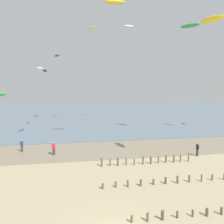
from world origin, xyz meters
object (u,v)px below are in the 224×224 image
object	(u,v)px
kite_aloft_2	(91,28)
kite_aloft_9	(190,26)
kite_aloft_4	(45,71)
person_nearest_camera	(197,149)
person_by_waterline	(22,145)
kite_aloft_7	(40,68)
kite_aloft_0	(215,89)
kite_aloft_8	(212,20)
kite_aloft_10	(129,26)
person_left_flank	(54,148)
kite_aloft_1	(115,2)
kite_aloft_3	(57,56)

from	to	relation	value
kite_aloft_2	kite_aloft_9	xyz separation A→B (m)	(14.81, -13.48, -2.15)
kite_aloft_2	kite_aloft_4	xyz separation A→B (m)	(-9.13, -3.13, -8.93)
person_nearest_camera	kite_aloft_4	size ratio (longest dim) A/B	0.80
person_by_waterline	kite_aloft_7	xyz separation A→B (m)	(1.95, 6.03, 10.54)
person_by_waterline	kite_aloft_0	xyz separation A→B (m)	(34.76, 10.14, 7.14)
kite_aloft_8	kite_aloft_10	size ratio (longest dim) A/B	1.33
person_left_flank	kite_aloft_1	xyz separation A→B (m)	(8.38, 2.12, 18.98)
person_by_waterline	person_left_flank	distance (m)	4.81
kite_aloft_8	person_by_waterline	bearing A→B (deg)	-129.28
kite_aloft_1	kite_aloft_4	xyz separation A→B (m)	(-11.10, 14.22, -8.38)
kite_aloft_8	kite_aloft_7	bearing A→B (deg)	-144.12
person_left_flank	kite_aloft_8	world-z (taller)	kite_aloft_8
kite_aloft_4	kite_aloft_10	xyz separation A→B (m)	(17.41, 4.27, 9.89)
person_left_flank	kite_aloft_0	bearing A→B (deg)	21.83
kite_aloft_8	kite_aloft_10	distance (m)	29.04
kite_aloft_1	person_left_flank	bearing A→B (deg)	17.43
person_left_flank	kite_aloft_1	size ratio (longest dim) A/B	0.60
person_nearest_camera	kite_aloft_7	size ratio (longest dim) A/B	0.68
person_by_waterline	kite_aloft_1	size ratio (longest dim) A/B	0.60
kite_aloft_0	kite_aloft_2	distance (m)	27.98
kite_aloft_2	kite_aloft_9	world-z (taller)	kite_aloft_2
kite_aloft_2	kite_aloft_8	bearing A→B (deg)	-16.12
kite_aloft_7	person_nearest_camera	bearing A→B (deg)	71.00
kite_aloft_10	kite_aloft_7	bearing A→B (deg)	-151.26
person_by_waterline	kite_aloft_1	world-z (taller)	kite_aloft_1
person_by_waterline	kite_aloft_2	xyz separation A→B (m)	(10.77, 17.44, 19.53)
kite_aloft_1	kite_aloft_3	size ratio (longest dim) A/B	0.87
person_left_flank	kite_aloft_3	world-z (taller)	kite_aloft_3
person_left_flank	kite_aloft_0	xyz separation A→B (m)	(30.40, 12.18, 7.14)
person_nearest_camera	kite_aloft_3	bearing A→B (deg)	124.26
kite_aloft_3	kite_aloft_10	xyz separation A→B (m)	(15.68, -4.11, 6.10)
kite_aloft_0	kite_aloft_2	bearing A→B (deg)	-66.90
kite_aloft_0	kite_aloft_4	size ratio (longest dim) A/B	1.04
kite_aloft_2	kite_aloft_10	distance (m)	8.41
person_nearest_camera	kite_aloft_7	distance (m)	25.74
person_nearest_camera	kite_aloft_2	world-z (taller)	kite_aloft_2
kite_aloft_3	kite_aloft_9	xyz separation A→B (m)	(22.21, -18.73, 2.99)
person_left_flank	kite_aloft_0	world-z (taller)	kite_aloft_0
person_by_waterline	kite_aloft_0	distance (m)	36.90
kite_aloft_2	kite_aloft_8	size ratio (longest dim) A/B	0.79
person_nearest_camera	kite_aloft_2	xyz separation A→B (m)	(-11.71, 22.81, 19.53)
person_by_waterline	kite_aloft_8	size ratio (longest dim) A/B	0.59
kite_aloft_2	kite_aloft_10	bearing A→B (deg)	61.65
kite_aloft_3	kite_aloft_9	world-z (taller)	kite_aloft_9
kite_aloft_1	kite_aloft_4	distance (m)	19.89
kite_aloft_1	person_by_waterline	bearing A→B (deg)	3.59
kite_aloft_7	kite_aloft_3	bearing A→B (deg)	-174.79
person_by_waterline	kite_aloft_4	size ratio (longest dim) A/B	0.80
kite_aloft_4	kite_aloft_7	world-z (taller)	kite_aloft_4
kite_aloft_3	kite_aloft_10	distance (m)	17.32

